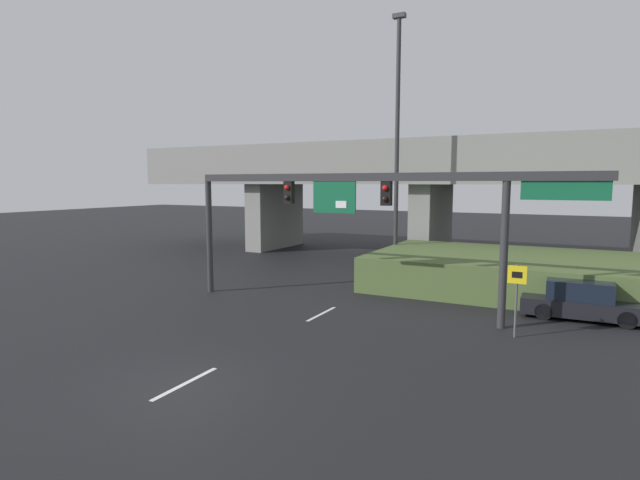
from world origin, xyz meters
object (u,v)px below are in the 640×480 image
speed_limit_sign (517,290)px  signal_gantry (363,199)px  parked_sedan_near_right (582,301)px  highway_light_pole_near (397,140)px

speed_limit_sign → signal_gantry: bearing=170.8°
parked_sedan_near_right → highway_light_pole_near: bearing=147.0°
signal_gantry → speed_limit_sign: 6.71m
signal_gantry → parked_sedan_near_right: size_ratio=3.75×
speed_limit_sign → highway_light_pole_near: size_ratio=0.17×
speed_limit_sign → parked_sedan_near_right: bearing=61.7°
signal_gantry → speed_limit_sign: signal_gantry is taller
signal_gantry → highway_light_pole_near: highway_light_pole_near is taller
highway_light_pole_near → speed_limit_sign: bearing=-52.2°
highway_light_pole_near → parked_sedan_near_right: 13.14m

